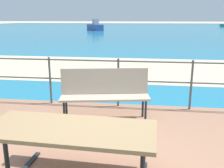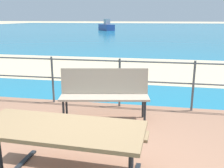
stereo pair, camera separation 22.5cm
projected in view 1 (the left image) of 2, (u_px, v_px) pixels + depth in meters
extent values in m
cube|color=teal|center=(143.00, 29.00, 41.43)|extent=(90.00, 90.00, 0.01)
cube|color=beige|center=(131.00, 68.00, 9.73)|extent=(54.03, 5.15, 0.01)
cube|color=#8C704C|center=(70.00, 129.00, 2.53)|extent=(1.73, 0.76, 0.04)
cube|color=#8C704C|center=(86.00, 131.00, 3.15)|extent=(1.71, 0.33, 0.04)
cylinder|color=#1E2328|center=(6.00, 156.00, 2.75)|extent=(0.05, 0.05, 0.75)
cube|color=tan|center=(105.00, 97.00, 4.55)|extent=(1.64, 0.68, 0.04)
cube|color=tan|center=(105.00, 81.00, 4.66)|extent=(1.57, 0.34, 0.47)
cylinder|color=#1E2328|center=(64.00, 113.00, 4.43)|extent=(0.04, 0.04, 0.44)
cylinder|color=#1E2328|center=(66.00, 107.00, 4.72)|extent=(0.04, 0.04, 0.44)
cylinder|color=#1E2328|center=(146.00, 111.00, 4.49)|extent=(0.04, 0.04, 0.44)
cylinder|color=#1E2328|center=(143.00, 106.00, 4.78)|extent=(0.04, 0.04, 0.44)
cylinder|color=#4C5156|center=(50.00, 81.00, 5.48)|extent=(0.04, 0.04, 1.02)
cylinder|color=#4C5156|center=(118.00, 83.00, 5.29)|extent=(0.04, 0.04, 1.02)
cylinder|color=#4C5156|center=(191.00, 85.00, 5.10)|extent=(0.04, 0.04, 1.02)
cylinder|color=#4C5156|center=(118.00, 61.00, 5.18)|extent=(5.90, 0.03, 0.03)
cylinder|color=#4C5156|center=(118.00, 80.00, 5.28)|extent=(5.90, 0.03, 0.03)
cone|color=#338466|center=(220.00, 25.00, 53.85)|extent=(0.68, 0.67, 0.48)
cube|color=#2D478C|center=(95.00, 27.00, 37.82)|extent=(3.07, 3.96, 0.87)
cube|color=#A5A8AD|center=(96.00, 22.00, 37.35)|extent=(1.09, 1.17, 0.80)
cone|color=#2D478C|center=(90.00, 27.00, 39.76)|extent=(0.93, 0.83, 0.78)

